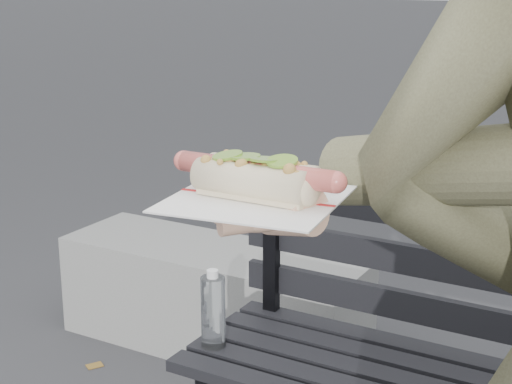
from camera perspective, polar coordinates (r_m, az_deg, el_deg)
park_bench at (r=1.96m, az=16.61°, el=-12.16°), size 1.50×0.44×0.88m
concrete_block at (r=3.08m, az=-3.14°, el=-7.65°), size 1.20×0.40×0.40m
held_hotdog at (r=0.88m, az=13.84°, el=1.37°), size 0.64×0.32×0.20m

